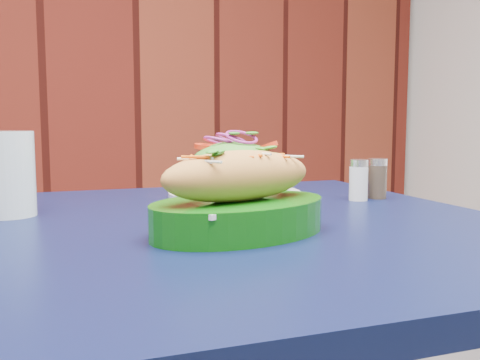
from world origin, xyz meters
TOP-DOWN VIEW (x-y plane):
  - cafe_table at (0.33, 1.34)m, footprint 0.94×0.94m
  - banh_mi_basket at (0.31, 1.26)m, footprint 0.26×0.19m
  - salad_plate at (0.46, 1.53)m, footprint 0.24×0.24m
  - water_glass at (0.08, 1.53)m, footprint 0.08×0.08m
  - salt_shaker at (0.63, 1.39)m, footprint 0.03×0.03m
  - pepper_shaker at (0.67, 1.39)m, footprint 0.03×0.03m

SIDE VIEW (x-z plane):
  - cafe_table at x=0.33m, z-range 0.29..1.04m
  - salt_shaker at x=0.63m, z-range 0.75..0.82m
  - pepper_shaker at x=0.67m, z-range 0.75..0.82m
  - banh_mi_basket at x=0.31m, z-range 0.74..0.85m
  - salad_plate at x=0.46m, z-range 0.74..0.86m
  - water_glass at x=0.08m, z-range 0.75..0.87m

